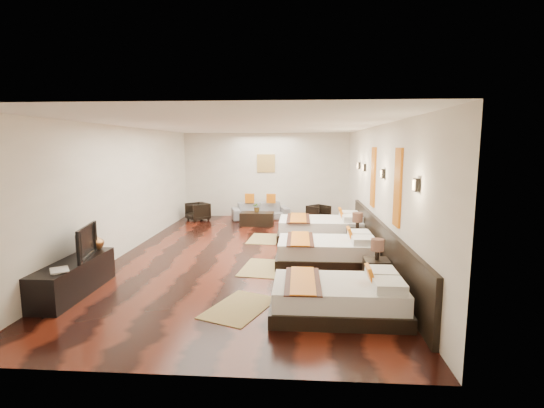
# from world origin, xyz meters

# --- Properties ---
(floor) EXTENTS (5.50, 9.50, 0.01)m
(floor) POSITION_xyz_m (0.00, 0.00, 0.00)
(floor) COLOR black
(floor) RESTS_ON ground
(ceiling) EXTENTS (5.50, 9.50, 0.01)m
(ceiling) POSITION_xyz_m (0.00, 0.00, 2.80)
(ceiling) COLOR white
(ceiling) RESTS_ON floor
(back_wall) EXTENTS (5.50, 0.01, 2.80)m
(back_wall) POSITION_xyz_m (0.00, 4.75, 1.40)
(back_wall) COLOR silver
(back_wall) RESTS_ON floor
(left_wall) EXTENTS (0.01, 9.50, 2.80)m
(left_wall) POSITION_xyz_m (-2.75, 0.00, 1.40)
(left_wall) COLOR silver
(left_wall) RESTS_ON floor
(right_wall) EXTENTS (0.01, 9.50, 2.80)m
(right_wall) POSITION_xyz_m (2.75, 0.00, 1.40)
(right_wall) COLOR silver
(right_wall) RESTS_ON floor
(headboard_panel) EXTENTS (0.08, 6.60, 0.90)m
(headboard_panel) POSITION_xyz_m (2.71, -0.80, 0.45)
(headboard_panel) COLOR black
(headboard_panel) RESTS_ON floor
(bed_near) EXTENTS (1.90, 1.19, 0.73)m
(bed_near) POSITION_xyz_m (1.69, -3.09, 0.25)
(bed_near) COLOR black
(bed_near) RESTS_ON floor
(bed_mid) EXTENTS (2.01, 1.27, 0.77)m
(bed_mid) POSITION_xyz_m (1.70, -0.65, 0.26)
(bed_mid) COLOR black
(bed_mid) RESTS_ON floor
(bed_far) EXTENTS (2.18, 1.37, 0.83)m
(bed_far) POSITION_xyz_m (1.70, 1.46, 0.29)
(bed_far) COLOR black
(bed_far) RESTS_ON floor
(nightstand_a) EXTENTS (0.41, 0.41, 0.82)m
(nightstand_a) POSITION_xyz_m (2.44, -1.87, 0.29)
(nightstand_a) COLOR black
(nightstand_a) RESTS_ON floor
(nightstand_b) EXTENTS (0.44, 0.44, 0.88)m
(nightstand_b) POSITION_xyz_m (2.44, 0.47, 0.31)
(nightstand_b) COLOR black
(nightstand_b) RESTS_ON floor
(jute_mat_near) EXTENTS (1.14, 1.39, 0.01)m
(jute_mat_near) POSITION_xyz_m (0.24, -2.98, 0.01)
(jute_mat_near) COLOR #98824D
(jute_mat_near) RESTS_ON floor
(jute_mat_mid) EXTENTS (0.89, 1.28, 0.01)m
(jute_mat_mid) POSITION_xyz_m (0.40, -1.03, 0.01)
(jute_mat_mid) COLOR #98824D
(jute_mat_mid) RESTS_ON floor
(jute_mat_far) EXTENTS (0.84, 1.25, 0.01)m
(jute_mat_far) POSITION_xyz_m (0.22, 1.43, 0.01)
(jute_mat_far) COLOR #98824D
(jute_mat_far) RESTS_ON floor
(tv_console) EXTENTS (0.50, 1.80, 0.55)m
(tv_console) POSITION_xyz_m (-2.50, -2.60, 0.28)
(tv_console) COLOR black
(tv_console) RESTS_ON floor
(tv) EXTENTS (0.31, 0.94, 0.54)m
(tv) POSITION_xyz_m (-2.45, -2.41, 0.82)
(tv) COLOR black
(tv) RESTS_ON tv_console
(book) EXTENTS (0.39, 0.41, 0.03)m
(book) POSITION_xyz_m (-2.50, -3.19, 0.57)
(book) COLOR black
(book) RESTS_ON tv_console
(figurine) EXTENTS (0.31, 0.31, 0.30)m
(figurine) POSITION_xyz_m (-2.50, -1.87, 0.70)
(figurine) COLOR brown
(figurine) RESTS_ON tv_console
(sofa) EXTENTS (1.96, 1.19, 0.54)m
(sofa) POSITION_xyz_m (-0.14, 4.22, 0.27)
(sofa) COLOR gray
(sofa) RESTS_ON floor
(armchair_left) EXTENTS (0.88, 0.88, 0.57)m
(armchair_left) POSITION_xyz_m (-2.13, 3.85, 0.29)
(armchair_left) COLOR black
(armchair_left) RESTS_ON floor
(armchair_right) EXTENTS (0.82, 0.82, 0.54)m
(armchair_right) POSITION_xyz_m (1.73, 3.85, 0.27)
(armchair_right) COLOR black
(armchair_right) RESTS_ON floor
(coffee_table) EXTENTS (1.00, 0.51, 0.40)m
(coffee_table) POSITION_xyz_m (-0.14, 3.17, 0.20)
(coffee_table) COLOR black
(coffee_table) RESTS_ON floor
(table_plant) EXTENTS (0.31, 0.28, 0.30)m
(table_plant) POSITION_xyz_m (-0.15, 3.25, 0.55)
(table_plant) COLOR #2C5C1E
(table_plant) RESTS_ON coffee_table
(orange_panel_a) EXTENTS (0.04, 0.40, 1.30)m
(orange_panel_a) POSITION_xyz_m (2.73, -1.90, 1.70)
(orange_panel_a) COLOR #D86014
(orange_panel_a) RESTS_ON right_wall
(orange_panel_b) EXTENTS (0.04, 0.40, 1.30)m
(orange_panel_b) POSITION_xyz_m (2.73, 0.30, 1.70)
(orange_panel_b) COLOR #D86014
(orange_panel_b) RESTS_ON right_wall
(sconce_near) EXTENTS (0.07, 0.12, 0.18)m
(sconce_near) POSITION_xyz_m (2.70, -3.00, 1.85)
(sconce_near) COLOR black
(sconce_near) RESTS_ON right_wall
(sconce_mid) EXTENTS (0.07, 0.12, 0.18)m
(sconce_mid) POSITION_xyz_m (2.70, -0.80, 1.85)
(sconce_mid) COLOR black
(sconce_mid) RESTS_ON right_wall
(sconce_far) EXTENTS (0.07, 0.12, 0.18)m
(sconce_far) POSITION_xyz_m (2.70, 1.40, 1.85)
(sconce_far) COLOR black
(sconce_far) RESTS_ON right_wall
(sconce_lounge) EXTENTS (0.07, 0.12, 0.18)m
(sconce_lounge) POSITION_xyz_m (2.70, 2.30, 1.85)
(sconce_lounge) COLOR black
(sconce_lounge) RESTS_ON right_wall
(gold_artwork) EXTENTS (0.60, 0.04, 0.60)m
(gold_artwork) POSITION_xyz_m (0.00, 4.73, 1.80)
(gold_artwork) COLOR #AD873F
(gold_artwork) RESTS_ON back_wall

